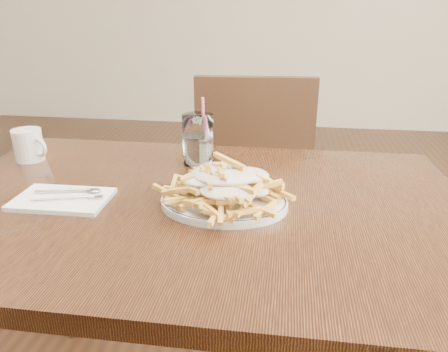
% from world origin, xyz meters
% --- Properties ---
extents(table, '(1.20, 0.80, 0.75)m').
position_xyz_m(table, '(0.00, 0.00, 0.67)').
color(table, black).
rests_on(table, ground).
extents(chair_far, '(0.45, 0.45, 0.92)m').
position_xyz_m(chair_far, '(0.08, 0.75, 0.52)').
color(chair_far, black).
rests_on(chair_far, ground).
extents(fries_plate, '(0.29, 0.26, 0.02)m').
position_xyz_m(fries_plate, '(0.07, -0.02, 0.76)').
color(fries_plate, white).
rests_on(fries_plate, table).
extents(loaded_fries, '(0.31, 0.29, 0.08)m').
position_xyz_m(loaded_fries, '(0.07, -0.02, 0.81)').
color(loaded_fries, gold).
rests_on(loaded_fries, fries_plate).
extents(napkin, '(0.21, 0.14, 0.01)m').
position_xyz_m(napkin, '(-0.28, -0.05, 0.76)').
color(napkin, white).
rests_on(napkin, table).
extents(cutlery, '(0.17, 0.10, 0.01)m').
position_xyz_m(cutlery, '(-0.28, -0.04, 0.76)').
color(cutlery, silver).
rests_on(cutlery, napkin).
extents(water_glass, '(0.08, 0.08, 0.18)m').
position_xyz_m(water_glass, '(-0.03, 0.24, 0.81)').
color(water_glass, white).
rests_on(water_glass, table).
extents(coffee_mug, '(0.11, 0.08, 0.09)m').
position_xyz_m(coffee_mug, '(-0.50, 0.19, 0.79)').
color(coffee_mug, white).
rests_on(coffee_mug, table).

